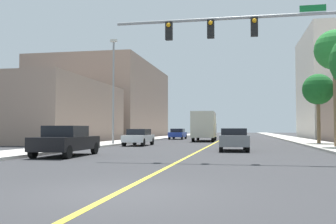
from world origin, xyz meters
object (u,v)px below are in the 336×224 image
at_px(street_lamp, 113,86).
at_px(car_white, 139,137).
at_px(car_yellow, 235,135).
at_px(delivery_truck, 204,126).
at_px(palm_far, 318,90).
at_px(car_black, 66,141).
at_px(car_silver, 234,134).
at_px(car_gray, 234,139).
at_px(traffic_signal_mast, 276,43).
at_px(palm_mid, 335,51).
at_px(car_blue, 178,134).

relative_size(street_lamp, car_white, 2.12).
bearing_deg(car_yellow, delivery_truck, 169.64).
bearing_deg(palm_far, car_black, -131.95).
bearing_deg(car_white, street_lamp, -2.81).
height_order(car_silver, delivery_truck, delivery_truck).
bearing_deg(car_black, street_lamp, -82.57).
relative_size(car_gray, delivery_truck, 0.49).
bearing_deg(traffic_signal_mast, car_yellow, 95.11).
relative_size(car_black, car_gray, 1.08).
bearing_deg(palm_far, car_gray, -123.79).
bearing_deg(delivery_truck, palm_far, -39.35).
bearing_deg(delivery_truck, palm_mid, -55.38).
bearing_deg(car_silver, delivery_truck, -112.47).
bearing_deg(palm_mid, car_black, -145.18).
bearing_deg(car_white, car_black, 88.35).
distance_m(street_lamp, car_gray, 12.68).
xyz_separation_m(palm_mid, car_yellow, (-7.29, 14.04, -6.17)).
height_order(palm_far, delivery_truck, palm_far).
height_order(car_blue, car_silver, car_silver).
xyz_separation_m(car_gray, delivery_truck, (-3.64, 18.89, 0.97)).
height_order(car_blue, car_white, car_blue).
height_order(palm_far, car_blue, palm_far).
bearing_deg(palm_far, car_white, -163.82).
bearing_deg(car_silver, car_white, -111.48).
bearing_deg(car_black, car_silver, -103.87).
height_order(palm_far, car_yellow, palm_far).
relative_size(car_white, car_yellow, 1.03).
relative_size(palm_mid, car_gray, 1.94).
distance_m(car_white, car_silver, 22.40).
bearing_deg(car_silver, car_yellow, -90.54).
bearing_deg(car_white, car_yellow, -122.50).
bearing_deg(car_blue, delivery_truck, 121.41).
xyz_separation_m(car_silver, car_black, (-7.70, -33.83, 0.03)).
bearing_deg(palm_far, palm_mid, -90.03).
xyz_separation_m(street_lamp, car_silver, (9.60, 21.05, -4.25)).
bearing_deg(palm_mid, car_blue, 124.48).
xyz_separation_m(traffic_signal_mast, palm_far, (5.02, 17.82, -0.40)).
bearing_deg(palm_mid, traffic_signal_mast, -113.66).
relative_size(car_yellow, delivery_truck, 0.47).
height_order(traffic_signal_mast, car_blue, traffic_signal_mast).
relative_size(car_yellow, car_gray, 0.95).
distance_m(traffic_signal_mast, car_blue, 34.89).
xyz_separation_m(car_blue, car_gray, (7.87, -25.88, 0.01)).
distance_m(palm_far, car_yellow, 11.33).
xyz_separation_m(palm_far, car_black, (-15.28, -17.00, -3.99)).
bearing_deg(street_lamp, palm_far, 13.79).
xyz_separation_m(traffic_signal_mast, car_silver, (-2.57, 34.65, -4.41)).
height_order(traffic_signal_mast, car_black, traffic_signal_mast).
relative_size(car_yellow, car_silver, 0.90).
xyz_separation_m(car_white, car_black, (-0.36, -12.67, 0.05)).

